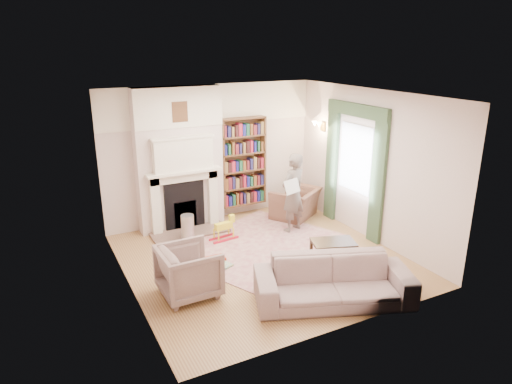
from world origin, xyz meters
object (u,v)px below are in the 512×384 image
man_reading (293,193)px  paraffin_heater (188,229)px  sofa (334,281)px  armchair_reading (296,203)px  armchair_left (189,271)px  rocking_horse (224,228)px  coffee_table (333,254)px  bookcase (243,162)px

man_reading → paraffin_heater: 2.14m
paraffin_heater → sofa: bearing=-67.8°
armchair_reading → paraffin_heater: armchair_reading is taller
armchair_reading → man_reading: 0.89m
armchair_left → man_reading: (2.63, 1.39, 0.41)m
sofa → armchair_left: bearing=168.7°
armchair_left → paraffin_heater: size_ratio=1.52×
armchair_reading → rocking_horse: size_ratio=1.78×
coffee_table → armchair_left: bearing=-166.9°
sofa → coffee_table: 1.12m
armchair_left → paraffin_heater: 1.87m
man_reading → paraffin_heater: size_ratio=2.86×
armchair_left → man_reading: 3.00m
man_reading → rocking_horse: 1.52m
sofa → coffee_table: size_ratio=3.18×
man_reading → paraffin_heater: bearing=-29.5°
bookcase → sofa: size_ratio=0.83×
armchair_reading → coffee_table: 2.32m
coffee_table → paraffin_heater: paraffin_heater is taller
armchair_left → sofa: 2.10m
armchair_reading → man_reading: (-0.45, -0.60, 0.48)m
coffee_table → rocking_horse: bearing=142.1°
bookcase → armchair_reading: 1.43m
rocking_horse → sofa: bearing=-85.6°
armchair_left → coffee_table: bearing=-96.6°
armchair_reading → sofa: size_ratio=0.43×
armchair_left → sofa: (1.77, -1.13, -0.06)m
armchair_left → paraffin_heater: (0.59, 1.77, -0.11)m
bookcase → armchair_left: size_ratio=2.21×
armchair_reading → rocking_horse: 1.90m
armchair_left → armchair_reading: bearing=-58.3°
armchair_reading → coffee_table: (-0.65, -2.22, -0.09)m
man_reading → armchair_left: bearing=8.9°
rocking_horse → armchair_reading: bearing=5.7°
bookcase → coffee_table: bookcase is taller
armchair_reading → armchair_left: bearing=0.5°
bookcase → rocking_horse: (-0.93, -1.08, -0.94)m
armchair_left → man_reading: bearing=-63.3°
paraffin_heater → man_reading: bearing=-10.6°
coffee_table → sofa: bearing=-107.6°
armchair_left → rocking_horse: bearing=-39.1°
paraffin_heater → rocking_horse: (0.64, -0.20, -0.04)m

